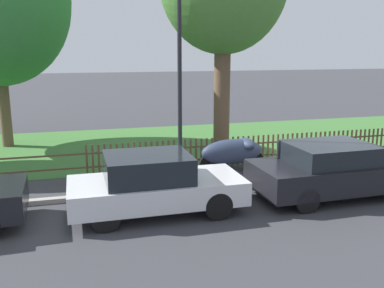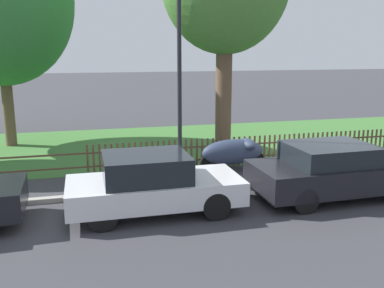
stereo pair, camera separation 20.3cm
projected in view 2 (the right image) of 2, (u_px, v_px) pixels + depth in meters
The scene contains 8 objects.
ground_plane at pixel (337, 179), 12.17m from camera, with size 120.00×120.00×0.00m, color #38383D.
kerb_stone at pixel (335, 176), 12.25m from camera, with size 38.60×0.20×0.12m, color #9E998E.
grass_strip at pixel (256, 139), 17.71m from camera, with size 38.60×7.41×0.01m, color #3D7033.
park_fence at pixel (301, 147), 14.11m from camera, with size 38.60×0.05×0.93m.
parked_car_black_saloon at pixel (152, 183), 9.58m from camera, with size 3.88×1.72×1.36m.
parked_car_navy_estate at pixel (334, 170), 10.62m from camera, with size 4.25×1.92×1.36m.
covered_motorcycle at pixel (234, 152), 12.82m from camera, with size 2.06×0.86×1.00m.
street_lamp at pixel (180, 49), 10.71m from camera, with size 0.20×0.79×5.78m.
Camera 2 is at (-6.91, -10.26, 3.63)m, focal length 40.00 mm.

